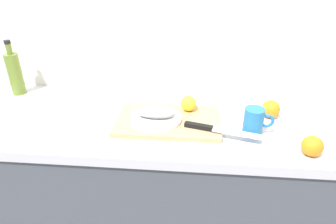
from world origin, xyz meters
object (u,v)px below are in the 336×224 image
at_px(white_plate, 156,119).
at_px(fish_fillet, 156,113).
at_px(coffee_mug_0, 254,122).
at_px(lemon_0, 189,103).
at_px(olive_oil_bottle, 15,73).
at_px(chef_knife, 212,129).
at_px(cutting_board, 168,121).

relative_size(white_plate, fish_fillet, 1.33).
height_order(white_plate, coffee_mug_0, coffee_mug_0).
relative_size(lemon_0, olive_oil_bottle, 0.25).
bearing_deg(chef_knife, fish_fillet, 179.43).
bearing_deg(white_plate, lemon_0, 37.47).
xyz_separation_m(cutting_board, lemon_0, (0.08, 0.08, 0.04)).
bearing_deg(cutting_board, coffee_mug_0, -9.94).
xyz_separation_m(fish_fillet, chef_knife, (0.22, -0.06, -0.02)).
distance_m(olive_oil_bottle, coffee_mug_0, 1.14).
relative_size(white_plate, chef_knife, 0.72).
bearing_deg(lemon_0, white_plate, -142.53).
xyz_separation_m(cutting_board, chef_knife, (0.18, -0.08, 0.02)).
xyz_separation_m(cutting_board, fish_fillet, (-0.05, -0.02, 0.04)).
height_order(white_plate, chef_knife, chef_knife).
bearing_deg(chef_knife, olive_oil_bottle, 176.75).
height_order(fish_fillet, lemon_0, lemon_0).
bearing_deg(white_plate, coffee_mug_0, -5.97).
relative_size(cutting_board, lemon_0, 6.28).
bearing_deg(olive_oil_bottle, cutting_board, -16.79).
distance_m(fish_fillet, coffee_mug_0, 0.38).
xyz_separation_m(lemon_0, olive_oil_bottle, (-0.85, 0.15, 0.05)).
xyz_separation_m(white_plate, fish_fillet, (0.00, 0.00, 0.03)).
height_order(white_plate, fish_fillet, fish_fillet).
relative_size(white_plate, lemon_0, 3.11).
distance_m(white_plate, coffee_mug_0, 0.38).
height_order(lemon_0, olive_oil_bottle, olive_oil_bottle).
distance_m(cutting_board, lemon_0, 0.12).
distance_m(fish_fillet, chef_knife, 0.23).
bearing_deg(cutting_board, white_plate, -158.59).
relative_size(lemon_0, coffee_mug_0, 0.58).
height_order(fish_fillet, coffee_mug_0, coffee_mug_0).
distance_m(cutting_board, coffee_mug_0, 0.34).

